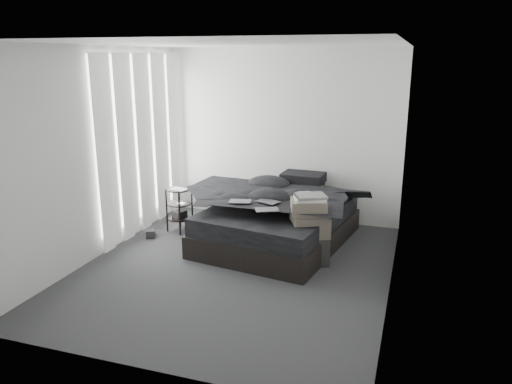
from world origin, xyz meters
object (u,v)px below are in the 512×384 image
(bed, at_px, (278,232))
(side_stand, at_px, (180,210))
(laptop, at_px, (308,189))
(box_lower, at_px, (308,249))

(bed, distance_m, side_stand, 1.49)
(bed, relative_size, laptop, 6.24)
(laptop, relative_size, box_lower, 0.74)
(laptop, xyz_separation_m, box_lower, (0.13, -0.51, -0.62))
(laptop, bearing_deg, side_stand, -153.35)
(bed, relative_size, box_lower, 4.59)
(bed, height_order, laptop, laptop)
(bed, xyz_separation_m, box_lower, (0.54, -0.52, 0.03))
(box_lower, bearing_deg, bed, 135.70)
(side_stand, bearing_deg, bed, -0.26)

